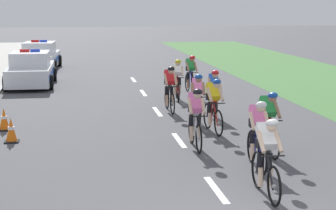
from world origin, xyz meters
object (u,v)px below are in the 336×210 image
police_car_second (40,57)px  cyclist_eighth (214,93)px  cyclist_ninth (177,79)px  cyclist_fifth (198,98)px  police_car_nearest (31,70)px  cyclist_second (257,133)px  cyclist_seventh (170,88)px  cyclist_third (268,122)px  traffic_cone_near (4,119)px  traffic_cone_mid (11,130)px  cyclist_lead (266,156)px  cyclist_tenth (191,74)px  cyclist_sixth (213,104)px  cyclist_fourth (195,117)px

police_car_second → cyclist_eighth: bearing=-66.9°
cyclist_eighth → cyclist_ninth: bearing=98.8°
cyclist_fifth → police_car_nearest: bearing=121.3°
cyclist_eighth → cyclist_second: bearing=-94.1°
cyclist_seventh → cyclist_eighth: same height
cyclist_third → cyclist_fifth: size_ratio=1.00×
cyclist_second → traffic_cone_near: 7.53m
cyclist_eighth → police_car_second: 15.63m
cyclist_fifth → traffic_cone_mid: cyclist_fifth is taller
cyclist_third → police_car_nearest: police_car_nearest is taller
cyclist_second → cyclist_eighth: 5.52m
cyclist_third → police_car_nearest: bearing=117.1°
cyclist_second → traffic_cone_near: bearing=140.9°
cyclist_lead → cyclist_second: (0.40, 1.75, 0.00)m
cyclist_seventh → cyclist_tenth: same height
police_car_nearest → police_car_second: bearing=90.0°
cyclist_second → cyclist_fifth: (-0.31, 4.63, 0.00)m
cyclist_second → police_car_second: size_ratio=0.38×
cyclist_sixth → cyclist_seventh: bearing=102.1°
cyclist_ninth → cyclist_fourth: bearing=-96.6°
cyclist_lead → cyclist_second: size_ratio=1.00×
cyclist_fourth → traffic_cone_near: size_ratio=2.69×
cyclist_eighth → cyclist_ninth: (-0.53, 3.44, 0.00)m
cyclist_lead → cyclist_fourth: size_ratio=1.00×
cyclist_seventh → traffic_cone_mid: (-4.69, -3.46, -0.48)m
cyclist_fourth → cyclist_seventh: (0.16, 4.84, 0.00)m
cyclist_fourth → traffic_cone_near: (-4.88, 2.83, -0.48)m
cyclist_lead → cyclist_tenth: size_ratio=1.00×
cyclist_fourth → cyclist_fifth: bearing=76.8°
cyclist_third → traffic_cone_mid: 6.50m
traffic_cone_mid → cyclist_seventh: bearing=36.4°
cyclist_eighth → traffic_cone_mid: (-5.87, -2.22, -0.48)m
cyclist_fifth → cyclist_ninth: same height
cyclist_lead → traffic_cone_near: cyclist_lead is taller
traffic_cone_near → cyclist_fifth: bearing=-1.1°
cyclist_second → cyclist_fourth: (-0.95, 1.90, 0.00)m
cyclist_eighth → cyclist_ninth: size_ratio=1.00×
cyclist_fifth → cyclist_eighth: same height
cyclist_second → cyclist_third: same height
cyclist_sixth → traffic_cone_mid: cyclist_sixth is taller
cyclist_tenth → police_car_nearest: 7.14m
cyclist_fourth → cyclist_eighth: same height
cyclist_fifth → cyclist_eighth: 1.12m
cyclist_fifth → cyclist_tenth: bearing=80.6°
police_car_second → traffic_cone_mid: size_ratio=7.04×
cyclist_fourth → cyclist_seventh: 4.84m
cyclist_ninth → traffic_cone_near: size_ratio=2.69×
cyclist_tenth → cyclist_sixth: bearing=-96.2°
police_car_second → police_car_nearest: bearing=-90.0°
cyclist_fourth → cyclist_seventh: size_ratio=1.00×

